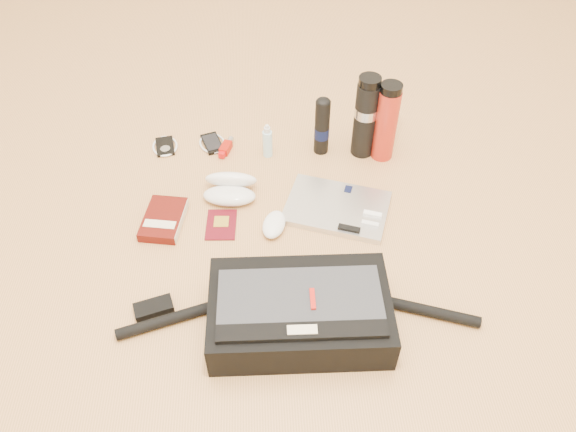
{
  "coord_description": "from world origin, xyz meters",
  "views": [
    {
      "loc": [
        -0.05,
        -1.09,
        1.27
      ],
      "look_at": [
        0.01,
        0.06,
        0.06
      ],
      "focal_mm": 35.0,
      "sensor_mm": 36.0,
      "label": 1
    }
  ],
  "objects_px": {
    "messenger_bag": "(299,312)",
    "thermos_red": "(386,122)",
    "thermos_black": "(366,116)",
    "laptop": "(337,208)",
    "book": "(164,219)"
  },
  "relations": [
    {
      "from": "messenger_bag",
      "to": "thermos_red",
      "type": "distance_m",
      "value": 0.76
    },
    {
      "from": "thermos_black",
      "to": "messenger_bag",
      "type": "bearing_deg",
      "value": -111.28
    },
    {
      "from": "messenger_bag",
      "to": "laptop",
      "type": "bearing_deg",
      "value": 70.9
    },
    {
      "from": "laptop",
      "to": "thermos_red",
      "type": "bearing_deg",
      "value": 73.66
    },
    {
      "from": "messenger_bag",
      "to": "thermos_red",
      "type": "relative_size",
      "value": 3.34
    },
    {
      "from": "laptop",
      "to": "book",
      "type": "relative_size",
      "value": 1.92
    },
    {
      "from": "book",
      "to": "thermos_red",
      "type": "height_order",
      "value": "thermos_red"
    },
    {
      "from": "messenger_bag",
      "to": "book",
      "type": "relative_size",
      "value": 4.98
    },
    {
      "from": "thermos_red",
      "to": "laptop",
      "type": "bearing_deg",
      "value": -125.66
    },
    {
      "from": "book",
      "to": "laptop",
      "type": "bearing_deg",
      "value": 12.32
    },
    {
      "from": "thermos_black",
      "to": "thermos_red",
      "type": "relative_size",
      "value": 1.05
    },
    {
      "from": "messenger_bag",
      "to": "thermos_black",
      "type": "distance_m",
      "value": 0.75
    },
    {
      "from": "laptop",
      "to": "thermos_black",
      "type": "relative_size",
      "value": 1.23
    },
    {
      "from": "laptop",
      "to": "book",
      "type": "bearing_deg",
      "value": -158.18
    },
    {
      "from": "thermos_black",
      "to": "thermos_red",
      "type": "distance_m",
      "value": 0.07
    }
  ]
}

